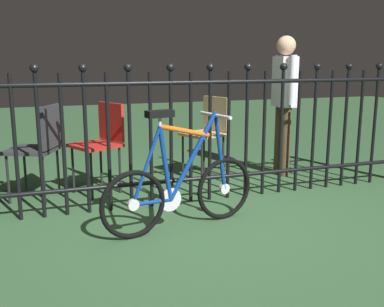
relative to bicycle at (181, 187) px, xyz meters
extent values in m
plane|color=#305532|center=(0.27, -0.06, -0.33)|extent=(20.00, 20.00, 0.00)
cylinder|color=black|center=(-1.18, 0.60, 0.26)|extent=(0.03, 0.03, 1.17)
cylinder|color=black|center=(-0.99, 0.60, 0.26)|extent=(0.03, 0.03, 1.17)
sphere|color=black|center=(-0.99, 0.60, 0.88)|extent=(0.07, 0.07, 0.07)
cylinder|color=black|center=(-0.81, 0.60, 0.26)|extent=(0.03, 0.03, 1.17)
cylinder|color=black|center=(-0.63, 0.60, 0.26)|extent=(0.03, 0.03, 1.17)
sphere|color=black|center=(-0.63, 0.60, 0.88)|extent=(0.07, 0.07, 0.07)
cylinder|color=black|center=(-0.45, 0.60, 0.26)|extent=(0.03, 0.03, 1.17)
cylinder|color=black|center=(-0.27, 0.60, 0.26)|extent=(0.03, 0.03, 1.17)
sphere|color=black|center=(-0.27, 0.60, 0.88)|extent=(0.07, 0.07, 0.07)
cylinder|color=black|center=(-0.08, 0.60, 0.26)|extent=(0.03, 0.03, 1.17)
cylinder|color=black|center=(0.10, 0.60, 0.26)|extent=(0.03, 0.03, 1.17)
sphere|color=black|center=(0.10, 0.60, 0.88)|extent=(0.07, 0.07, 0.07)
cylinder|color=black|center=(0.28, 0.60, 0.26)|extent=(0.03, 0.03, 1.17)
cylinder|color=black|center=(0.46, 0.60, 0.26)|extent=(0.03, 0.03, 1.17)
sphere|color=black|center=(0.46, 0.60, 0.88)|extent=(0.07, 0.07, 0.07)
cylinder|color=black|center=(0.65, 0.60, 0.26)|extent=(0.03, 0.03, 1.17)
cylinder|color=black|center=(0.83, 0.60, 0.26)|extent=(0.03, 0.03, 1.17)
sphere|color=black|center=(0.83, 0.60, 0.88)|extent=(0.07, 0.07, 0.07)
cylinder|color=black|center=(1.01, 0.60, 0.26)|extent=(0.03, 0.03, 1.17)
cylinder|color=black|center=(1.19, 0.60, 0.26)|extent=(0.03, 0.03, 1.17)
sphere|color=black|center=(1.19, 0.60, 0.88)|extent=(0.07, 0.07, 0.07)
cylinder|color=black|center=(1.37, 0.60, 0.26)|extent=(0.03, 0.03, 1.17)
cylinder|color=black|center=(1.56, 0.60, 0.26)|extent=(0.03, 0.03, 1.17)
sphere|color=black|center=(1.56, 0.60, 0.88)|extent=(0.07, 0.07, 0.07)
cylinder|color=black|center=(1.74, 0.60, 0.26)|extent=(0.03, 0.03, 1.17)
cylinder|color=black|center=(1.92, 0.60, 0.26)|extent=(0.03, 0.03, 1.17)
sphere|color=black|center=(1.92, 0.60, 0.88)|extent=(0.07, 0.07, 0.07)
cylinder|color=black|center=(2.10, 0.60, 0.26)|extent=(0.03, 0.03, 1.17)
cylinder|color=black|center=(2.28, 0.60, 0.26)|extent=(0.03, 0.03, 1.17)
sphere|color=black|center=(2.28, 0.60, 0.88)|extent=(0.07, 0.07, 0.07)
cylinder|color=black|center=(0.27, 0.60, -0.12)|extent=(4.70, 0.04, 0.04)
cylinder|color=black|center=(0.27, 0.60, 0.75)|extent=(4.70, 0.04, 0.04)
torus|color=black|center=(-0.39, -0.08, -0.07)|extent=(0.50, 0.14, 0.51)
cylinder|color=silver|center=(-0.39, -0.08, -0.07)|extent=(0.09, 0.05, 0.08)
torus|color=black|center=(0.39, 0.08, -0.07)|extent=(0.50, 0.14, 0.51)
cylinder|color=silver|center=(0.39, 0.08, -0.07)|extent=(0.09, 0.05, 0.08)
cylinder|color=navy|center=(0.10, 0.02, 0.23)|extent=(0.43, 0.12, 0.65)
cylinder|color=#EA5914|center=(0.03, 0.01, 0.43)|extent=(0.42, 0.12, 0.13)
cylinder|color=navy|center=(-0.13, -0.03, 0.20)|extent=(0.12, 0.06, 0.57)
cylinder|color=navy|center=(-0.24, -0.05, -0.08)|extent=(0.30, 0.09, 0.04)
cylinder|color=navy|center=(-0.28, -0.06, 0.20)|extent=(0.25, 0.08, 0.56)
cylinder|color=navy|center=(0.35, 0.07, 0.24)|extent=(0.13, 0.06, 0.62)
cylinder|color=silver|center=(0.30, 0.06, 0.54)|extent=(0.03, 0.03, 0.02)
cylinder|color=silver|center=(0.30, 0.06, 0.53)|extent=(0.11, 0.40, 0.03)
cylinder|color=silver|center=(-0.17, -0.04, 0.51)|extent=(0.03, 0.03, 0.07)
cube|color=black|center=(-0.17, -0.04, 0.57)|extent=(0.21, 0.13, 0.05)
cylinder|color=silver|center=(-0.09, -0.02, -0.09)|extent=(0.18, 0.05, 0.18)
cylinder|color=black|center=(0.61, 1.19, -0.10)|extent=(0.02, 0.02, 0.46)
cylinder|color=black|center=(0.49, 1.48, -0.10)|extent=(0.02, 0.02, 0.46)
cylinder|color=black|center=(0.90, 1.31, -0.10)|extent=(0.02, 0.02, 0.46)
cylinder|color=black|center=(0.78, 1.60, -0.10)|extent=(0.02, 0.02, 0.46)
cube|color=tan|center=(0.69, 1.39, 0.15)|extent=(0.51, 0.51, 0.03)
cube|color=tan|center=(0.87, 1.46, 0.36)|extent=(0.17, 0.36, 0.37)
cylinder|color=black|center=(-0.56, 0.94, -0.10)|extent=(0.02, 0.02, 0.46)
cylinder|color=black|center=(-0.71, 1.22, -0.10)|extent=(0.02, 0.02, 0.46)
cylinder|color=black|center=(-0.28, 1.08, -0.10)|extent=(0.02, 0.02, 0.46)
cylinder|color=black|center=(-0.42, 1.37, -0.10)|extent=(0.02, 0.02, 0.46)
cube|color=#A51E19|center=(-0.49, 1.15, 0.14)|extent=(0.54, 0.54, 0.03)
cube|color=#A51E19|center=(-0.32, 1.24, 0.35)|extent=(0.19, 0.35, 0.37)
cylinder|color=black|center=(-1.28, 1.07, -0.10)|extent=(0.02, 0.02, 0.45)
cylinder|color=black|center=(-1.14, 1.37, -0.10)|extent=(0.02, 0.02, 0.45)
cylinder|color=black|center=(-0.98, 0.93, -0.10)|extent=(0.02, 0.02, 0.45)
cylinder|color=black|center=(-0.84, 1.23, -0.10)|extent=(0.02, 0.02, 0.45)
cube|color=#2D2D33|center=(-1.06, 1.15, 0.14)|extent=(0.55, 0.55, 0.03)
cube|color=#2D2D33|center=(-0.88, 1.07, 0.36)|extent=(0.19, 0.37, 0.38)
cylinder|color=#4C3823|center=(1.57, 1.15, 0.06)|extent=(0.11, 0.11, 0.77)
cylinder|color=#4C3823|center=(1.59, 1.30, 0.06)|extent=(0.11, 0.11, 0.77)
cube|color=silver|center=(1.58, 1.23, 0.71)|extent=(0.22, 0.32, 0.54)
cylinder|color=silver|center=(1.56, 1.03, 0.74)|extent=(0.08, 0.08, 0.51)
cylinder|color=silver|center=(1.60, 1.42, 0.74)|extent=(0.08, 0.08, 0.51)
sphere|color=tan|center=(1.58, 1.23, 1.09)|extent=(0.21, 0.21, 0.21)
camera|label=1|loc=(-0.99, -3.11, 0.94)|focal=41.92mm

